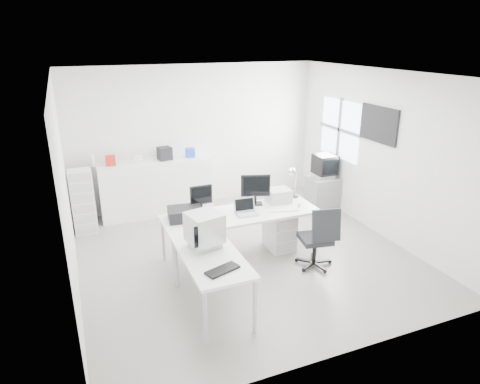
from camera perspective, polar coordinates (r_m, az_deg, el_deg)
name	(u,v)px	position (r m, az deg, el deg)	size (l,w,h in m)	color
floor	(245,255)	(6.91, 0.63, -8.34)	(5.00, 5.00, 0.01)	#B7B1A4
ceiling	(246,74)	(6.09, 0.74, 15.48)	(5.00, 5.00, 0.01)	white
back_wall	(196,137)	(8.64, -5.83, 7.37)	(5.00, 0.02, 2.80)	silver
left_wall	(65,193)	(5.91, -22.26, -0.14)	(0.02, 5.00, 2.80)	silver
right_wall	(381,154)	(7.66, 18.25, 4.78)	(0.02, 5.00, 2.80)	silver
window	(340,129)	(8.52, 13.14, 8.14)	(0.02, 1.20, 1.10)	white
wall_picture	(379,124)	(7.60, 18.01, 8.59)	(0.04, 0.90, 0.60)	black
main_desk	(241,235)	(6.68, 0.14, -5.78)	(2.40, 0.80, 0.75)	white
side_desk	(212,282)	(5.52, -3.75, -11.85)	(0.70, 1.40, 0.75)	white
drawer_pedestal	(280,231)	(7.02, 5.29, -5.19)	(0.40, 0.50, 0.60)	white
inkjet_printer	(185,214)	(6.33, -7.34, -2.88)	(0.49, 0.38, 0.17)	black
lcd_monitor_small	(201,199)	(6.49, -5.19, -0.97)	(0.34, 0.20, 0.43)	black
lcd_monitor_large	(255,190)	(6.78, 2.08, 0.26)	(0.46, 0.19, 0.48)	black
laptop	(247,208)	(6.42, 0.90, -2.20)	(0.32, 0.33, 0.21)	#B7B7BA
white_keyboard	(284,210)	(6.66, 5.82, -2.36)	(0.47, 0.15, 0.02)	white
white_mouse	(299,205)	(6.83, 7.86, -1.67)	(0.06, 0.06, 0.06)	white
laser_printer	(279,195)	(6.97, 5.16, -0.44)	(0.37, 0.32, 0.21)	#B2B2B2
desk_lamp	(295,184)	(7.15, 7.40, 1.08)	(0.15, 0.15, 0.46)	silver
crt_monitor	(205,229)	(5.43, -4.75, -4.99)	(0.42, 0.42, 0.49)	#B7B7BA
black_keyboard	(222,270)	(4.99, -2.36, -10.34)	(0.41, 0.16, 0.03)	black
office_chair	(315,236)	(6.48, 10.01, -5.76)	(0.57, 0.57, 0.99)	#232628
tv_cabinet	(323,193)	(8.74, 11.00, -0.11)	(0.60, 0.49, 0.65)	slate
crt_tv	(325,166)	(8.57, 11.24, 3.36)	(0.50, 0.48, 0.45)	black
sideboard	(156,187)	(8.43, -11.07, 0.63)	(2.13, 0.53, 1.07)	white
clutter_box_a	(111,161)	(8.15, -16.88, 4.03)	(0.18, 0.16, 0.18)	red
clutter_box_b	(138,159)	(8.21, -13.40, 4.30)	(0.13, 0.11, 0.13)	white
clutter_box_c	(165,153)	(8.28, -10.02, 5.09)	(0.24, 0.22, 0.24)	black
clutter_box_d	(190,153)	(8.40, -6.67, 5.23)	(0.17, 0.15, 0.17)	blue
clutter_bottle	(93,161)	(8.16, -19.02, 3.98)	(0.07, 0.07, 0.22)	white
filing_cabinet	(83,201)	(8.01, -20.21, -1.16)	(0.39, 0.46, 1.11)	white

